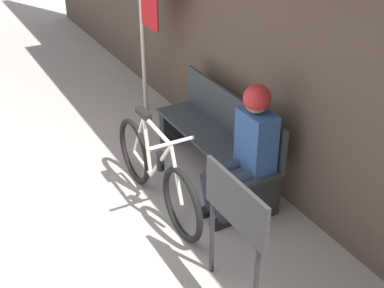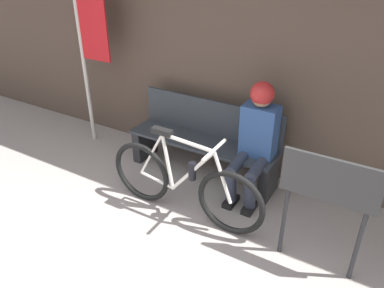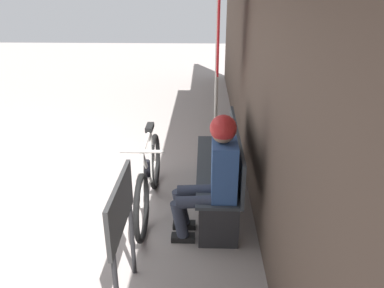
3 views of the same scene
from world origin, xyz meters
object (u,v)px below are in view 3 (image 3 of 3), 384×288
(park_bench_near, at_px, (222,169))
(signboard, at_px, (121,217))
(bicycle, at_px, (149,179))
(banner_pole, at_px, (218,44))
(person_seated, at_px, (214,170))

(park_bench_near, bearing_deg, signboard, -27.85)
(bicycle, distance_m, banner_pole, 2.16)
(park_bench_near, bearing_deg, bicycle, -75.75)
(park_bench_near, relative_size, signboard, 1.66)
(person_seated, bearing_deg, bicycle, -123.04)
(person_seated, relative_size, signboard, 1.20)
(banner_pole, bearing_deg, bicycle, -23.22)
(banner_pole, xyz_separation_m, signboard, (2.93, -0.73, -0.74))
(park_bench_near, height_order, signboard, signboard)
(banner_pole, distance_m, signboard, 3.11)
(banner_pole, height_order, signboard, banner_pole)
(park_bench_near, relative_size, banner_pole, 0.73)
(bicycle, height_order, signboard, signboard)
(park_bench_near, height_order, banner_pole, banner_pole)
(bicycle, height_order, banner_pole, banner_pole)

